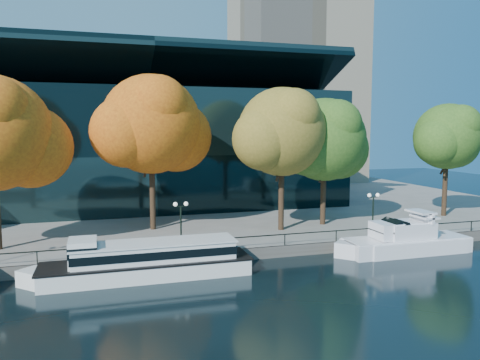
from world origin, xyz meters
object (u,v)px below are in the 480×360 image
object	(u,v)px
tree_4	(326,142)
lamp_2	(373,204)
tour_boat	(142,260)
cruiser_near	(402,240)
tree_3	(284,134)
lamp_1	(181,214)
tree_2	(153,126)
cruiser_far	(408,241)
tree_5	(449,138)

from	to	relation	value
tree_4	lamp_2	bearing A→B (deg)	-71.32
tour_boat	cruiser_near	bearing A→B (deg)	0.96
tour_boat	tree_3	xyz separation A→B (m)	(14.67, 8.36, 9.26)
cruiser_near	tree_4	size ratio (longest dim) A/B	0.97
tree_3	lamp_1	distance (m)	13.77
tree_2	lamp_2	size ratio (longest dim) A/B	3.84
cruiser_near	cruiser_far	xyz separation A→B (m)	(0.51, -0.27, -0.03)
tree_2	tree_5	size ratio (longest dim) A/B	1.19
tree_3	cruiser_near	bearing A→B (deg)	-44.16
cruiser_near	lamp_2	bearing A→B (deg)	104.97
tree_3	lamp_2	bearing A→B (deg)	-32.52
cruiser_far	tree_2	size ratio (longest dim) A/B	0.71
tree_4	lamp_1	distance (m)	18.42
tour_boat	lamp_2	xyz separation A→B (m)	(22.00, 3.69, 2.61)
tour_boat	lamp_2	distance (m)	22.46
tree_4	tree_2	bearing A→B (deg)	171.36
tree_3	lamp_1	xyz separation A→B (m)	(-11.11, -4.67, -6.65)
lamp_2	tree_3	bearing A→B (deg)	147.48
tree_5	lamp_1	bearing A→B (deg)	-168.79
cruiser_far	lamp_2	distance (m)	4.77
tree_3	tree_4	bearing A→B (deg)	13.91
tree_3	tree_4	size ratio (longest dim) A/B	1.07
lamp_1	tree_4	bearing A→B (deg)	20.04
lamp_2	tree_2	bearing A→B (deg)	156.18
tree_3	tree_4	world-z (taller)	tree_3
tree_4	cruiser_near	bearing A→B (deg)	-72.62
tour_boat	cruiser_near	world-z (taller)	cruiser_near
cruiser_near	lamp_2	distance (m)	4.43
tree_2	tree_5	world-z (taller)	tree_2
tree_4	lamp_2	distance (m)	8.59
tour_boat	tree_4	bearing A→B (deg)	25.84
tree_5	cruiser_near	bearing A→B (deg)	-143.15
tour_boat	cruiser_far	bearing A→B (deg)	0.29
tree_3	lamp_2	size ratio (longest dim) A/B	3.52
tree_2	lamp_2	world-z (taller)	tree_2
lamp_1	lamp_2	distance (m)	18.44
cruiser_near	tree_5	bearing A→B (deg)	36.85
tree_4	lamp_1	world-z (taller)	tree_4
cruiser_far	tree_2	distance (m)	26.38
tree_5	tree_2	bearing A→B (deg)	176.12
lamp_1	tree_5	bearing A→B (deg)	11.21
cruiser_far	tree_4	bearing A→B (deg)	109.69
cruiser_near	tree_4	bearing A→B (deg)	107.38
tree_5	cruiser_far	bearing A→B (deg)	-141.28
tree_3	lamp_2	distance (m)	10.95
tour_boat	tree_4	world-z (taller)	tree_4
tour_boat	tree_5	xyz separation A→B (m)	(35.83, 10.09, 8.72)
cruiser_near	lamp_1	size ratio (longest dim) A/B	3.21
tour_boat	tree_2	size ratio (longest dim) A/B	1.09
cruiser_near	lamp_2	xyz separation A→B (m)	(-0.88, 3.31, 2.82)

